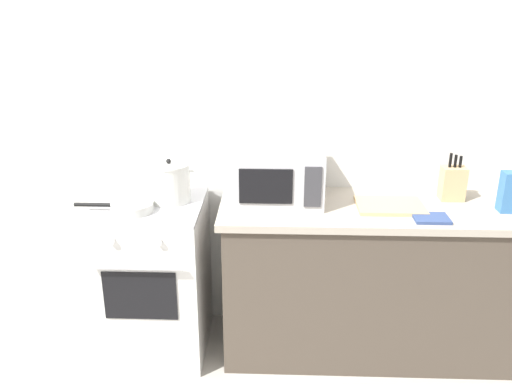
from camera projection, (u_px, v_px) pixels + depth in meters
name	position (u px, v px, depth m)	size (l,w,h in m)	color
back_wall	(267.00, 131.00, 3.16)	(4.40, 0.10, 2.50)	silver
lower_cabinet_right	(368.00, 283.00, 3.09)	(1.64, 0.56, 0.88)	#4C4238
countertop_right	(374.00, 209.00, 2.93)	(1.70, 0.60, 0.04)	#ADA393
stove	(153.00, 277.00, 3.11)	(0.60, 0.64, 0.92)	white
stock_pot	(170.00, 182.00, 2.96)	(0.32, 0.23, 0.25)	silver
frying_pan	(131.00, 207.00, 2.84)	(0.42, 0.22, 0.05)	silver
microwave	(277.00, 176.00, 2.95)	(0.50, 0.37, 0.30)	silver
cutting_board	(390.00, 206.00, 2.90)	(0.36, 0.26, 0.02)	tan
knife_block	(453.00, 183.00, 2.99)	(0.13, 0.10, 0.27)	tan
pasta_box	(508.00, 192.00, 2.82)	(0.08, 0.08, 0.22)	teal
oven_mitt	(431.00, 218.00, 2.75)	(0.18, 0.14, 0.02)	#33477A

